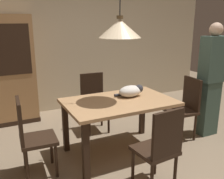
% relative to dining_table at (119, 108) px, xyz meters
% --- Properties ---
extents(ground, '(10.00, 10.00, 0.00)m').
position_rel_dining_table_xyz_m(ground, '(-0.01, -0.50, -0.65)').
color(ground, '#847056').
extents(back_wall, '(6.40, 0.10, 2.90)m').
position_rel_dining_table_xyz_m(back_wall, '(-0.01, 2.15, 0.80)').
color(back_wall, beige).
rests_on(back_wall, ground).
extents(dining_table, '(1.40, 0.90, 0.75)m').
position_rel_dining_table_xyz_m(dining_table, '(0.00, 0.00, 0.00)').
color(dining_table, tan).
rests_on(dining_table, ground).
extents(chair_near_front, '(0.43, 0.43, 0.93)m').
position_rel_dining_table_xyz_m(chair_near_front, '(0.01, -0.88, -0.14)').
color(chair_near_front, black).
rests_on(chair_near_front, ground).
extents(chair_far_back, '(0.43, 0.43, 0.93)m').
position_rel_dining_table_xyz_m(chair_far_back, '(0.01, 0.88, -0.14)').
color(chair_far_back, black).
rests_on(chair_far_back, ground).
extents(chair_right_side, '(0.44, 0.44, 0.93)m').
position_rel_dining_table_xyz_m(chair_right_side, '(1.13, -0.01, -0.14)').
color(chair_right_side, black).
rests_on(chair_right_side, ground).
extents(chair_left_side, '(0.42, 0.42, 0.93)m').
position_rel_dining_table_xyz_m(chair_left_side, '(-1.13, 0.00, -0.14)').
color(chair_left_side, black).
rests_on(chair_left_side, ground).
extents(cat_sleeping, '(0.39, 0.26, 0.16)m').
position_rel_dining_table_xyz_m(cat_sleeping, '(0.23, 0.10, 0.18)').
color(cat_sleeping, silver).
rests_on(cat_sleeping, dining_table).
extents(pendant_lamp, '(0.52, 0.52, 1.30)m').
position_rel_dining_table_xyz_m(pendant_lamp, '(-0.00, 0.00, 1.01)').
color(pendant_lamp, beige).
extents(hutch_bookcase, '(1.12, 0.45, 1.85)m').
position_rel_dining_table_xyz_m(hutch_bookcase, '(-1.29, 1.82, 0.24)').
color(hutch_bookcase, '#A87A4C').
rests_on(hutch_bookcase, ground).
extents(person_standing, '(0.36, 0.22, 1.72)m').
position_rel_dining_table_xyz_m(person_standing, '(1.53, -0.07, 0.22)').
color(person_standing, '#3D564C').
rests_on(person_standing, ground).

